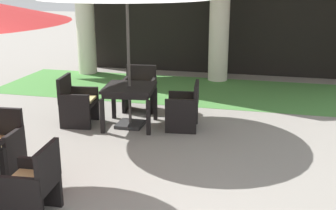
% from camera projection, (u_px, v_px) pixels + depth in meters
% --- Properties ---
extents(lawn_strip, '(10.44, 2.73, 0.01)m').
position_uv_depth(lawn_strip, '(211.00, 91.00, 10.06)').
color(lawn_strip, '#47843D').
rests_on(lawn_strip, ground).
extents(patio_table_mid_left, '(0.98, 0.98, 0.76)m').
position_uv_depth(patio_table_mid_left, '(130.00, 92.00, 7.53)').
color(patio_table_mid_left, black).
rests_on(patio_table_mid_left, ground).
extents(patio_chair_mid_left_east, '(0.62, 0.66, 0.85)m').
position_uv_depth(patio_chair_mid_left_east, '(184.00, 107.00, 7.49)').
color(patio_chair_mid_left_east, black).
rests_on(patio_chair_mid_left_east, ground).
extents(patio_chair_mid_left_north, '(0.69, 0.57, 0.91)m').
position_uv_depth(patio_chair_mid_left_north, '(140.00, 90.00, 8.54)').
color(patio_chair_mid_left_north, black).
rests_on(patio_chair_mid_left_north, ground).
extents(patio_chair_mid_left_west, '(0.64, 0.68, 0.91)m').
position_uv_depth(patio_chair_mid_left_west, '(77.00, 103.00, 7.71)').
color(patio_chair_mid_left_west, black).
rests_on(patio_chair_mid_left_west, ground).
extents(patio_chair_mid_right_east, '(0.56, 0.60, 0.88)m').
position_uv_depth(patio_chair_mid_right_east, '(33.00, 185.00, 4.69)').
color(patio_chair_mid_right_east, black).
rests_on(patio_chair_mid_right_east, ground).
extents(terracotta_urn, '(0.32, 0.32, 0.44)m').
position_uv_depth(terracotta_urn, '(187.00, 105.00, 8.38)').
color(terracotta_urn, brown).
rests_on(terracotta_urn, ground).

